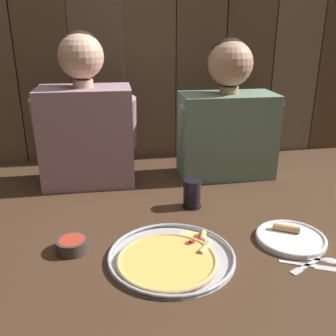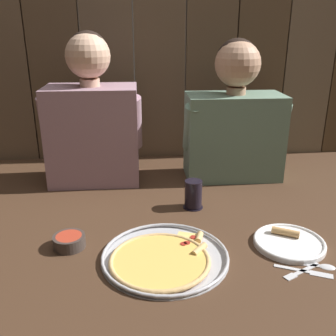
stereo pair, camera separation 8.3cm
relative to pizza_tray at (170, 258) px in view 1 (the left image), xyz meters
name	(u,v)px [view 1 (the left image)]	position (x,y,z in m)	size (l,w,h in m)	color
ground_plane	(176,229)	(0.05, 0.18, -0.01)	(3.20, 3.20, 0.00)	#422B1C
pizza_tray	(170,258)	(0.00, 0.00, 0.00)	(0.37, 0.37, 0.03)	#B2B2B7
dinner_plate	(291,238)	(0.39, 0.05, 0.00)	(0.22, 0.22, 0.03)	white
drinking_glass	(192,194)	(0.13, 0.33, 0.04)	(0.07, 0.07, 0.11)	black
dipping_bowl	(73,244)	(-0.28, 0.09, 0.01)	(0.10, 0.10, 0.04)	#3D332D
table_fork	(306,266)	(0.37, -0.08, -0.01)	(0.12, 0.07, 0.01)	silver
table_knife	(308,265)	(0.38, -0.08, -0.01)	(0.15, 0.08, 0.01)	silver
table_spoon	(322,259)	(0.43, -0.06, -0.01)	(0.14, 0.06, 0.01)	silver
diner_left	(86,119)	(-0.25, 0.64, 0.26)	(0.41, 0.23, 0.61)	gray
diner_right	(227,117)	(0.34, 0.64, 0.25)	(0.44, 0.22, 0.59)	slate
wooden_backdrop_wall	(149,10)	(0.05, 0.95, 0.69)	(2.19, 0.03, 1.40)	#503B27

